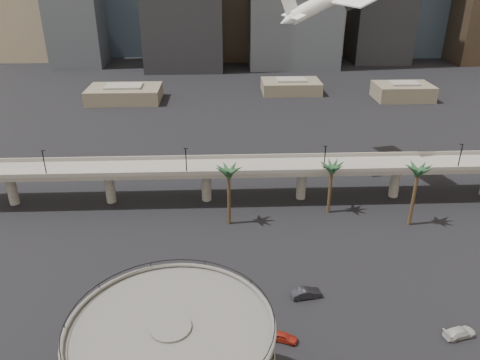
{
  "coord_description": "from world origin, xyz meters",
  "views": [
    {
      "loc": [
        -7.33,
        -41.7,
        50.99
      ],
      "look_at": [
        -4.39,
        28.0,
        17.8
      ],
      "focal_mm": 35.0,
      "sensor_mm": 36.0,
      "label": 1
    }
  ],
  "objects_px": {
    "overpass": "(254,170)",
    "car_b": "(306,293)",
    "car_c": "(460,332)",
    "car_a": "(284,337)"
  },
  "relations": [
    {
      "from": "overpass",
      "to": "car_b",
      "type": "bearing_deg",
      "value": -79.95
    },
    {
      "from": "overpass",
      "to": "car_b",
      "type": "relative_size",
      "value": 25.55
    },
    {
      "from": "overpass",
      "to": "car_c",
      "type": "height_order",
      "value": "overpass"
    },
    {
      "from": "car_b",
      "to": "car_c",
      "type": "height_order",
      "value": "car_b"
    },
    {
      "from": "overpass",
      "to": "car_c",
      "type": "distance_m",
      "value": 53.36
    },
    {
      "from": "car_a",
      "to": "car_b",
      "type": "relative_size",
      "value": 0.8
    },
    {
      "from": "car_c",
      "to": "overpass",
      "type": "bearing_deg",
      "value": 17.41
    },
    {
      "from": "car_b",
      "to": "overpass",
      "type": "bearing_deg",
      "value": 0.19
    },
    {
      "from": "overpass",
      "to": "car_c",
      "type": "relative_size",
      "value": 25.51
    },
    {
      "from": "overpass",
      "to": "car_a",
      "type": "distance_m",
      "value": 45.5
    }
  ]
}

